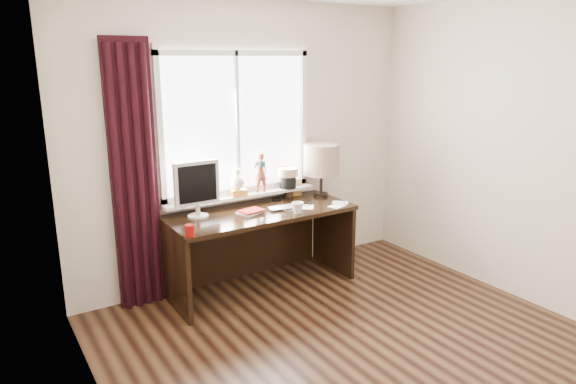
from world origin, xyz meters
TOP-DOWN VIEW (x-y plane):
  - floor at (0.00, 0.00)m, footprint 3.50×4.00m
  - wall_back at (0.00, 2.00)m, footprint 3.50×0.00m
  - wall_left at (-1.75, 0.00)m, footprint 0.00×4.00m
  - wall_right at (1.75, 0.00)m, footprint 0.00×4.00m
  - laptop at (0.11, 1.56)m, footprint 0.31×0.22m
  - mug at (0.14, 1.38)m, footprint 0.14×0.13m
  - red_cup at (-0.90, 1.33)m, footprint 0.07×0.07m
  - window at (-0.13, 1.95)m, footprint 1.52×0.23m
  - curtain at (-1.13, 1.91)m, footprint 0.38×0.09m
  - desk at (-0.10, 1.73)m, footprint 1.70×0.70m
  - monitor at (-0.65, 1.76)m, footprint 0.40×0.18m
  - notebook_stack at (-0.22, 1.60)m, footprint 0.26×0.23m
  - brush_holder at (0.37, 1.90)m, footprint 0.09×0.09m
  - icon_frame at (0.46, 1.89)m, footprint 0.10×0.04m
  - table_lamp at (0.66, 1.75)m, footprint 0.35×0.35m
  - loose_papers at (0.52, 1.44)m, footprint 0.53×0.29m
  - desk_cables at (0.19, 1.64)m, footprint 0.44×0.44m

SIDE VIEW (x-z plane):
  - floor at x=0.00m, z-range 0.00..0.00m
  - desk at x=-0.10m, z-range 0.13..0.88m
  - loose_papers at x=0.52m, z-range 0.75..0.75m
  - desk_cables at x=0.19m, z-range 0.75..0.76m
  - laptop at x=0.11m, z-range 0.75..0.77m
  - notebook_stack at x=-0.22m, z-range 0.75..0.78m
  - red_cup at x=-0.90m, z-range 0.75..0.84m
  - mug at x=0.14m, z-range 0.75..0.86m
  - brush_holder at x=0.37m, z-range 0.69..0.94m
  - icon_frame at x=0.46m, z-range 0.75..0.88m
  - monitor at x=-0.65m, z-range 0.78..1.27m
  - table_lamp at x=0.66m, z-range 0.85..1.37m
  - curtain at x=-1.13m, z-range -0.01..2.24m
  - wall_back at x=0.00m, z-range 0.00..2.60m
  - wall_left at x=-1.75m, z-range 0.00..2.60m
  - wall_right at x=1.75m, z-range 0.00..2.60m
  - window at x=-0.13m, z-range 0.61..2.01m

